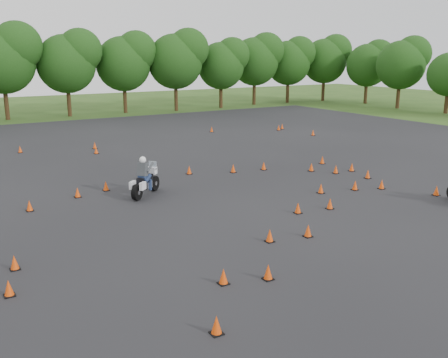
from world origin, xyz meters
name	(u,v)px	position (x,y,z in m)	size (l,w,h in m)	color
ground	(279,232)	(0.00, 0.00, 0.00)	(140.00, 140.00, 0.00)	#2D5119
asphalt_pad	(202,194)	(0.00, 6.00, 0.01)	(62.00, 62.00, 0.00)	black
treeline	(82,75)	(2.83, 35.32, 4.54)	(86.62, 32.40, 10.17)	#1A3F12
traffic_cones	(204,192)	(-0.13, 5.59, 0.23)	(36.33, 32.76, 0.45)	#E54609
rider_grey	(145,176)	(-2.35, 7.29, 0.96)	(2.49, 0.76, 1.92)	#393C3F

